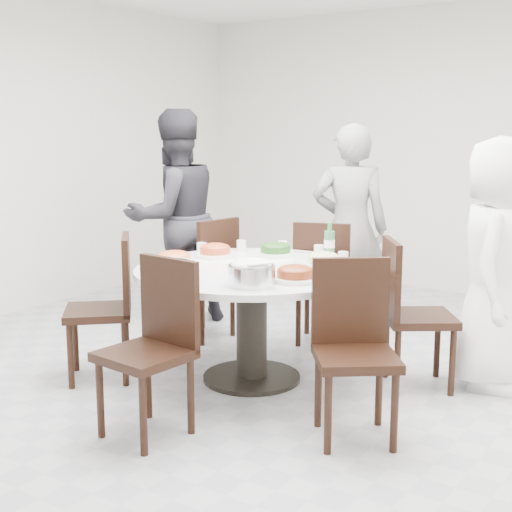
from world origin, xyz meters
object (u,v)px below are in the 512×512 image
Objects in this scene: dining_table at (252,324)px; beverage_bottle at (329,241)px; chair_s at (144,351)px; chair_sw at (98,308)px; diner_middle at (350,229)px; chair_n at (325,281)px; soup_bowl at (170,269)px; diner_right at (497,264)px; chair_se at (356,353)px; diner_left at (174,218)px; rice_bowl at (251,275)px; chair_ne at (420,314)px; chair_nw at (202,278)px.

beverage_bottle is at bearing 64.41° from dining_table.
chair_s is at bearing -98.46° from beverage_bottle.
chair_sw is 0.99m from chair_s.
diner_middle is (-0.06, 2.44, 0.36)m from chair_s.
beverage_bottle is at bearing 91.18° from chair_sw.
dining_table is 0.90× the size of diner_middle.
chair_sw is 0.57× the size of diner_middle.
soup_bowl is at bearing 60.76° from chair_n.
chair_sw and chair_s have the same top height.
beverage_bottle is (0.53, 1.02, 0.08)m from soup_bowl.
diner_right is at bearing 130.60° from diner_middle.
chair_s is 1.12m from chair_se.
chair_s is at bearing 58.19° from diner_left.
diner_right reaches higher than rice_bowl.
chair_ne is 1.00× the size of chair_n.
chair_n is 3.48× the size of rice_bowl.
diner_right is 1.59m from rice_bowl.
chair_se is 3.48× the size of rice_bowl.
diner_middle is at bearing 82.80° from soup_bowl.
soup_bowl is at bearing 57.85° from diner_middle.
chair_nw is 0.60× the size of diner_right.
chair_se is at bearing 2.20° from soup_bowl.
chair_s is 0.74m from rice_bowl.
chair_nw is 1.13m from chair_sw.
chair_n is 1.00× the size of chair_sw.
dining_table is 0.84× the size of diner_left.
chair_sw reaches higher than rice_bowl.
diner_left is (-2.28, 0.28, 0.42)m from chair_ne.
chair_ne is at bearing 104.16° from diner_left.
diner_middle is (-1.00, 1.84, 0.36)m from chair_se.
diner_right reaches higher than beverage_bottle.
chair_sw is 1.81m from chair_se.
diner_middle is at bearing -108.33° from chair_n.
chair_ne is at bearing 54.87° from rice_bowl.
chair_s is 3.81× the size of beverage_bottle.
chair_se reaches higher than soup_bowl.
chair_nw is (-0.86, -0.43, 0.00)m from chair_n.
diner_right is at bearing 111.45° from diner_left.
diner_left is (-1.32, -0.22, 0.42)m from chair_n.
chair_n is 1.40m from diner_left.
chair_ne is at bearing 53.40° from chair_se.
chair_sw is at bearing -173.23° from rice_bowl.
rice_bowl is at bearing -88.23° from beverage_bottle.
diner_left is (-2.31, 1.21, 0.42)m from chair_se.
diner_left reaches higher than chair_n.
chair_n is 0.53× the size of diner_left.
chair_n is at bearing 102.44° from rice_bowl.
dining_table is at bearing 82.31° from chair_ne.
beverage_bottle is at bearing 97.86° from diner_right.
diner_left is at bearing 130.37° from soup_bowl.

